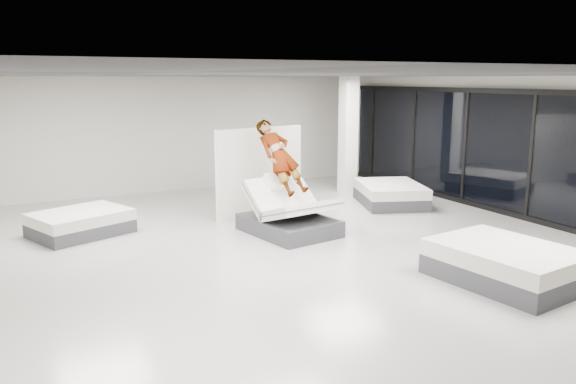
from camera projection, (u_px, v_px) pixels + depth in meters
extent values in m
plane|color=#B6B4AC|center=(295.00, 257.00, 10.05)|extent=(14.00, 14.00, 0.00)
plane|color=#242527|center=(295.00, 75.00, 9.42)|extent=(14.00, 14.00, 0.00)
cube|color=beige|center=(181.00, 134.00, 15.86)|extent=(12.00, 0.04, 3.20)
cube|color=beige|center=(535.00, 150.00, 12.39)|extent=(0.04, 14.00, 3.20)
cube|color=#3C3C41|center=(289.00, 225.00, 11.59)|extent=(1.72, 2.11, 0.33)
cube|color=white|center=(281.00, 197.00, 11.71)|extent=(1.55, 1.08, 0.78)
cube|color=slate|center=(281.00, 197.00, 11.71)|extent=(1.55, 0.98, 0.66)
cube|color=white|center=(301.00, 210.00, 11.17)|extent=(1.57, 1.20, 0.48)
cube|color=slate|center=(301.00, 210.00, 11.17)|extent=(1.58, 1.16, 0.31)
cube|color=white|center=(278.00, 181.00, 11.72)|extent=(0.58, 0.46, 0.35)
imported|color=slate|center=(280.00, 171.00, 11.61)|extent=(0.93, 1.77, 1.47)
cube|color=black|center=(299.00, 184.00, 11.51)|extent=(0.07, 0.15, 0.08)
cube|color=white|center=(260.00, 173.00, 12.85)|extent=(2.25, 0.47, 2.06)
cube|color=#3C3C41|center=(390.00, 199.00, 14.24)|extent=(2.05, 2.34, 0.29)
cube|color=white|center=(391.00, 188.00, 14.19)|extent=(2.05, 2.34, 0.24)
cube|color=#3C3C41|center=(505.00, 272.00, 8.82)|extent=(1.85, 2.31, 0.32)
cube|color=white|center=(506.00, 254.00, 8.76)|extent=(1.85, 2.31, 0.27)
cube|color=#3C3C41|center=(81.00, 228.00, 11.48)|extent=(2.15, 1.90, 0.27)
cube|color=white|center=(80.00, 217.00, 11.43)|extent=(2.15, 1.90, 0.22)
cube|color=white|center=(348.00, 136.00, 15.44)|extent=(0.40, 0.40, 3.20)
cube|color=#1C212E|center=(532.00, 157.00, 12.37)|extent=(0.06, 13.40, 2.80)
cube|color=black|center=(526.00, 218.00, 12.65)|extent=(0.12, 13.40, 0.12)
cube|color=black|center=(537.00, 92.00, 12.09)|extent=(0.12, 13.40, 0.12)
cube|color=black|center=(532.00, 157.00, 12.37)|extent=(0.09, 0.08, 2.80)
cube|color=black|center=(466.00, 147.00, 14.12)|extent=(0.09, 0.08, 2.80)
cube|color=black|center=(414.00, 139.00, 15.87)|extent=(0.09, 0.08, 2.80)
cube|color=black|center=(373.00, 133.00, 17.62)|extent=(0.09, 0.08, 2.80)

